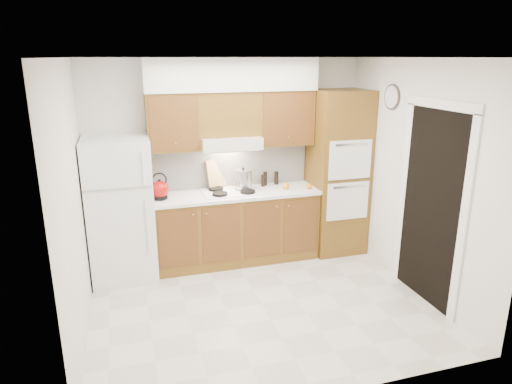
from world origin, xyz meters
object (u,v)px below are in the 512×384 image
Objects in this scene: kettle at (160,190)px; stock_pot at (243,179)px; fridge at (121,210)px; oven_cabinet at (337,173)px.

kettle is 1.08m from stock_pot.
fridge is 1.57m from stock_pot.
oven_cabinet is 1.30m from stock_pot.
fridge reaches higher than stock_pot.
stock_pot is at bearing 25.69° from kettle.
oven_cabinet is 9.96× the size of kettle.
fridge reaches higher than kettle.
oven_cabinet is 2.37m from kettle.
fridge is at bearing -175.20° from stock_pot.
oven_cabinet is at bearing 0.70° from fridge.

